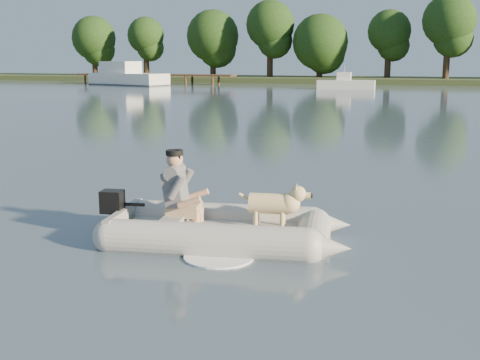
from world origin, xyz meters
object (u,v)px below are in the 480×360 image
(dock, at_px, (155,79))
(motorboat, at_px, (346,78))
(cabin_cruiser, at_px, (128,73))
(man, at_px, (177,186))
(dinghy, at_px, (224,201))
(dog, at_px, (270,207))

(dock, xyz_separation_m, motorboat, (21.32, -5.36, 0.47))
(dock, bearing_deg, cabin_cruiser, -107.00)
(man, distance_m, cabin_cruiser, 54.64)
(cabin_cruiser, distance_m, motorboat, 22.52)
(dock, distance_m, motorboat, 21.99)
(dinghy, height_order, motorboat, motorboat)
(dock, distance_m, dinghy, 57.67)
(motorboat, bearing_deg, dock, 163.41)
(dock, relative_size, dog, 18.82)
(dock, xyz_separation_m, man, (25.60, -51.37, 0.28))
(cabin_cruiser, bearing_deg, motorboat, 12.85)
(dinghy, bearing_deg, dock, 108.63)
(dinghy, relative_size, dog, 4.96)
(dock, relative_size, cabin_cruiser, 1.97)
(dock, distance_m, dog, 57.84)
(dog, height_order, cabin_cruiser, cabin_cruiser)
(motorboat, bearing_deg, dog, -85.46)
(motorboat, bearing_deg, dinghy, -86.28)
(man, bearing_deg, cabin_cruiser, 110.77)
(dinghy, relative_size, cabin_cruiser, 0.52)
(dinghy, height_order, dog, dinghy)
(dinghy, xyz_separation_m, cabin_cruiser, (-27.45, 47.60, 0.59))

